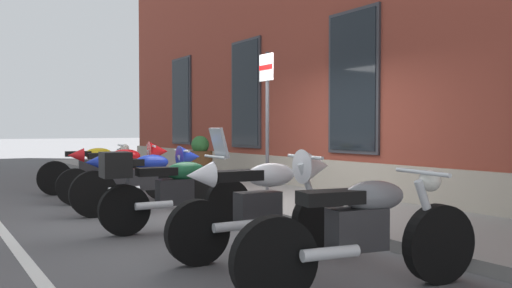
% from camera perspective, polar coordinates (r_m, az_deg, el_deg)
% --- Properties ---
extents(ground_plane, '(140.00, 140.00, 0.00)m').
position_cam_1_polar(ground_plane, '(7.63, -1.50, -7.87)').
color(ground_plane, '#4C4C4F').
extents(sidewalk, '(27.01, 2.30, 0.13)m').
position_cam_1_polar(sidewalk, '(8.28, 5.31, -6.68)').
color(sidewalk, slate).
rests_on(sidewalk, ground_plane).
extents(lane_stripe, '(27.01, 0.12, 0.01)m').
position_cam_1_polar(lane_stripe, '(6.54, -26.35, -9.59)').
color(lane_stripe, silver).
rests_on(lane_stripe, ground_plane).
extents(motorcycle_yellow_naked, '(0.65, 2.06, 0.97)m').
position_cam_1_polar(motorcycle_yellow_naked, '(10.41, -17.93, -2.72)').
color(motorcycle_yellow_naked, black).
rests_on(motorcycle_yellow_naked, ground_plane).
extents(motorcycle_red_sport, '(0.66, 2.07, 1.05)m').
position_cam_1_polar(motorcycle_red_sport, '(9.00, -14.74, -2.80)').
color(motorcycle_red_sport, black).
rests_on(motorcycle_red_sport, ground_plane).
extents(motorcycle_blue_sport, '(0.62, 2.20, 1.01)m').
position_cam_1_polar(motorcycle_blue_sport, '(7.76, -11.91, -3.62)').
color(motorcycle_blue_sport, black).
rests_on(motorcycle_blue_sport, ground_plane).
extents(motorcycle_green_touring, '(0.62, 1.96, 1.29)m').
position_cam_1_polar(motorcycle_green_touring, '(6.32, -9.78, -4.95)').
color(motorcycle_green_touring, black).
rests_on(motorcycle_green_touring, ground_plane).
extents(motorcycle_white_sport, '(0.62, 1.99, 1.06)m').
position_cam_1_polar(motorcycle_white_sport, '(5.02, 1.50, -6.20)').
color(motorcycle_white_sport, black).
rests_on(motorcycle_white_sport, ground_plane).
extents(motorcycle_grey_naked, '(0.70, 2.10, 0.94)m').
position_cam_1_polar(motorcycle_grey_naked, '(3.97, 12.27, -9.79)').
color(motorcycle_grey_naked, black).
rests_on(motorcycle_grey_naked, ground_plane).
extents(parking_sign, '(0.36, 0.07, 2.40)m').
position_cam_1_polar(parking_sign, '(8.23, 1.26, 4.57)').
color(parking_sign, '#4C4C51').
rests_on(parking_sign, sidewalk).
extents(barrel_planter, '(0.58, 0.58, 1.00)m').
position_cam_1_polar(barrel_planter, '(11.31, -6.36, -1.90)').
color(barrel_planter, brown).
rests_on(barrel_planter, sidewalk).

